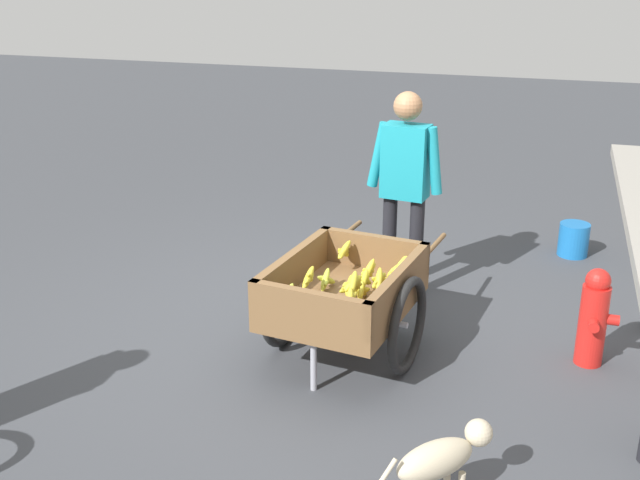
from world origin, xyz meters
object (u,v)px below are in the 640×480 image
Objects in this scene: fruit_cart at (346,296)px; dog at (442,457)px; plastic_bucket at (574,239)px; fire_hydrant at (594,317)px; vendor_person at (405,176)px.

fruit_cart is 1.56m from dog.
plastic_bucket is (-3.65, 0.64, -0.12)m from dog.
fruit_cart is 1.61m from fire_hydrant.
dog is (1.31, 0.83, -0.17)m from fruit_cart.
fire_hydrant is (-0.37, 1.56, -0.11)m from fruit_cart.
fire_hydrant is 2.28× the size of plastic_bucket.
vendor_person is 2.62m from dog.
plastic_bucket is at bearing 147.99° from fruit_cart.
fire_hydrant is at bearing 61.43° from vendor_person.
dog reaches higher than plastic_bucket.
dog is 1.78× the size of plastic_bucket.
fruit_cart is 3.34× the size of dog.
fruit_cart is 2.78m from plastic_bucket.
fruit_cart reaches higher than dog.
vendor_person reaches higher than fruit_cart.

